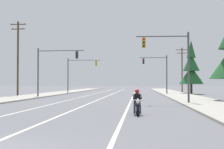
# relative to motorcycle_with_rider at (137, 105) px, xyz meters

# --- Properties ---
(lane_stripe_center) EXTENTS (0.16, 100.00, 0.01)m
(lane_stripe_center) POSITION_rel_motorcycle_with_rider_xyz_m (-4.26, 34.49, -0.58)
(lane_stripe_center) COLOR beige
(lane_stripe_center) RESTS_ON ground
(lane_stripe_left) EXTENTS (0.16, 100.00, 0.01)m
(lane_stripe_left) POSITION_rel_motorcycle_with_rider_xyz_m (-7.31, 34.49, -0.58)
(lane_stripe_left) COLOR beige
(lane_stripe_left) RESTS_ON ground
(lane_stripe_right) EXTENTS (0.16, 100.00, 0.01)m
(lane_stripe_right) POSITION_rel_motorcycle_with_rider_xyz_m (-0.71, 34.49, -0.58)
(lane_stripe_right) COLOR beige
(lane_stripe_right) RESTS_ON ground
(sidewalk_kerb_right) EXTENTS (4.40, 110.00, 0.14)m
(sidewalk_kerb_right) POSITION_rel_motorcycle_with_rider_xyz_m (5.82, 29.49, -0.52)
(sidewalk_kerb_right) COLOR #9E998E
(sidewalk_kerb_right) RESTS_ON ground
(sidewalk_kerb_left) EXTENTS (4.40, 110.00, 0.14)m
(sidewalk_kerb_left) POSITION_rel_motorcycle_with_rider_xyz_m (-13.87, 29.49, -0.52)
(sidewalk_kerb_left) COLOR #9E998E
(sidewalk_kerb_left) RESTS_ON ground
(motorcycle_with_rider) EXTENTS (0.70, 2.19, 1.46)m
(motorcycle_with_rider) POSITION_rel_motorcycle_with_rider_xyz_m (0.00, 0.00, 0.00)
(motorcycle_with_rider) COLOR black
(motorcycle_with_rider) RESTS_ON ground
(traffic_signal_near_right) EXTENTS (4.60, 0.48, 6.20)m
(traffic_signal_near_right) POSITION_rel_motorcycle_with_rider_xyz_m (3.06, 10.11, 3.49)
(traffic_signal_near_right) COLOR #47474C
(traffic_signal_near_right) RESTS_ON ground
(traffic_signal_near_left) EXTENTS (5.96, 0.48, 6.20)m
(traffic_signal_near_left) POSITION_rel_motorcycle_with_rider_xyz_m (-10.81, 22.07, 3.58)
(traffic_signal_near_left) COLOR #47474C
(traffic_signal_near_left) RESTS_ON ground
(traffic_signal_mid_right) EXTENTS (4.40, 0.37, 6.20)m
(traffic_signal_mid_right) POSITION_rel_motorcycle_with_rider_xyz_m (3.26, 34.36, 3.48)
(traffic_signal_mid_right) COLOR #47474C
(traffic_signal_mid_right) RESTS_ON ground
(traffic_signal_mid_left) EXTENTS (6.03, 0.37, 6.20)m
(traffic_signal_mid_left) POSITION_rel_motorcycle_with_rider_xyz_m (-10.66, 39.35, 3.58)
(traffic_signal_mid_left) COLOR #47474C
(traffic_signal_mid_left) RESTS_ON ground
(utility_pole_left_near) EXTENTS (2.21, 0.26, 10.39)m
(utility_pole_left_near) POSITION_rel_motorcycle_with_rider_xyz_m (-16.70, 26.26, 4.97)
(utility_pole_left_near) COLOR #4C3828
(utility_pole_left_near) RESTS_ON ground
(utility_pole_right_far) EXTENTS (2.40, 0.26, 8.65)m
(utility_pole_right_far) POSITION_rel_motorcycle_with_rider_xyz_m (8.44, 46.54, 4.10)
(utility_pole_right_far) COLOR brown
(utility_pole_right_far) RESTS_ON ground
(conifer_tree_right_verge_far) EXTENTS (4.00, 4.00, 8.81)m
(conifer_tree_right_verge_far) POSITION_rel_motorcycle_with_rider_xyz_m (8.59, 36.23, 3.45)
(conifer_tree_right_verge_far) COLOR #423023
(conifer_tree_right_verge_far) RESTS_ON ground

